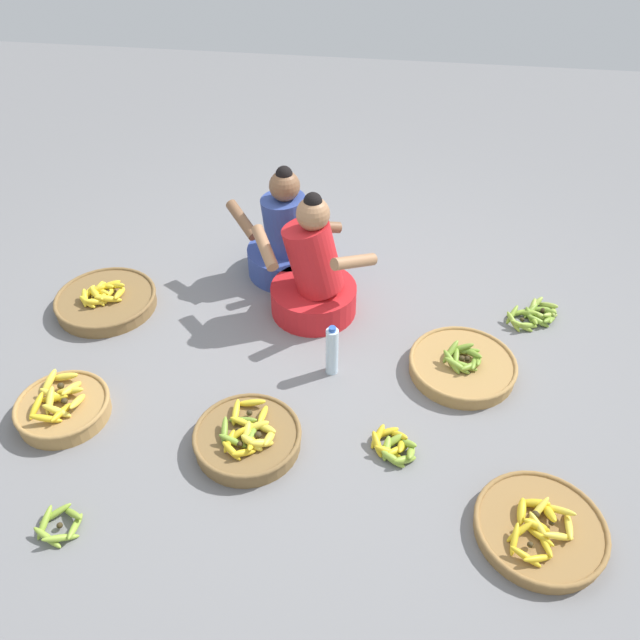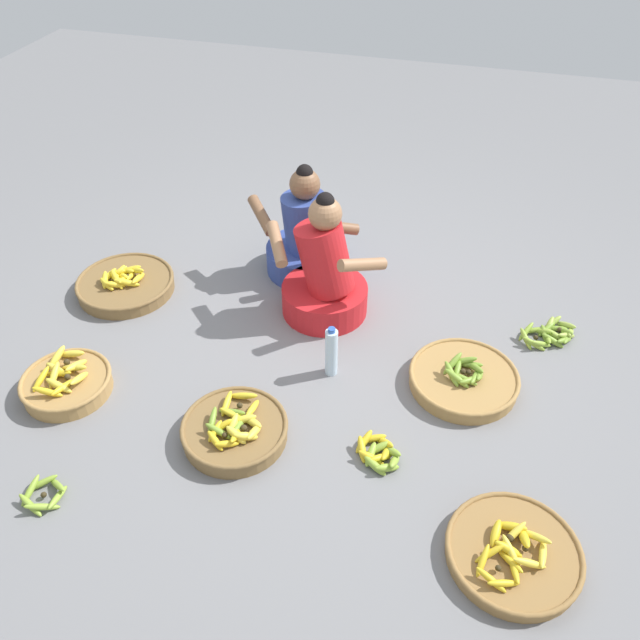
% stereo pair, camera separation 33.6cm
% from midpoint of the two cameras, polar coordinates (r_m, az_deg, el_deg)
% --- Properties ---
extents(ground_plane, '(10.00, 10.00, 0.00)m').
position_cam_midpoint_polar(ground_plane, '(3.74, 3.40, -2.31)').
color(ground_plane, slate).
extents(vendor_woman_front, '(0.75, 0.52, 0.81)m').
position_cam_midpoint_polar(vendor_woman_front, '(3.81, 2.93, 3.79)').
color(vendor_woman_front, red).
rests_on(vendor_woman_front, ground).
extents(vendor_woman_behind, '(0.75, 0.52, 0.76)m').
position_cam_midpoint_polar(vendor_woman_behind, '(4.18, 1.02, 7.08)').
color(vendor_woman_behind, '#334793').
rests_on(vendor_woman_behind, ground).
extents(banana_basket_front_right, '(0.59, 0.59, 0.16)m').
position_cam_midpoint_polar(banana_basket_front_right, '(3.59, 15.24, -5.14)').
color(banana_basket_front_right, '#A87F47').
rests_on(banana_basket_front_right, ground).
extents(banana_basket_front_center, '(0.53, 0.53, 0.16)m').
position_cam_midpoint_polar(banana_basket_front_center, '(3.22, -4.57, -9.76)').
color(banana_basket_front_center, brown).
rests_on(banana_basket_front_center, ground).
extents(banana_basket_near_bicycle, '(0.57, 0.57, 0.14)m').
position_cam_midpoint_polar(banana_basket_near_bicycle, '(3.01, 19.99, -18.94)').
color(banana_basket_near_bicycle, olive).
rests_on(banana_basket_near_bicycle, ground).
extents(banana_basket_front_left, '(0.48, 0.48, 0.17)m').
position_cam_midpoint_polar(banana_basket_front_left, '(3.62, -19.08, -5.38)').
color(banana_basket_front_left, '#A87F47').
rests_on(banana_basket_front_left, ground).
extents(banana_basket_back_center, '(0.61, 0.61, 0.17)m').
position_cam_midpoint_polar(banana_basket_back_center, '(4.23, -14.69, 3.02)').
color(banana_basket_back_center, brown).
rests_on(banana_basket_back_center, ground).
extents(loose_bananas_mid_left, '(0.25, 0.26, 0.09)m').
position_cam_midpoint_polar(loose_bananas_mid_left, '(3.19, 8.26, -11.71)').
color(loose_bananas_mid_left, '#8CAD38').
rests_on(loose_bananas_mid_left, ground).
extents(loose_bananas_mid_right, '(0.34, 0.32, 0.09)m').
position_cam_midpoint_polar(loose_bananas_mid_right, '(4.05, 22.02, -1.22)').
color(loose_bananas_mid_right, '#8CAD38').
rests_on(loose_bananas_mid_right, ground).
extents(loose_bananas_back_left, '(0.22, 0.23, 0.08)m').
position_cam_midpoint_polar(loose_bananas_back_left, '(3.21, -20.49, -14.41)').
color(loose_bananas_back_left, '#8CAD38').
rests_on(loose_bananas_back_left, ground).
extents(water_bottle, '(0.07, 0.07, 0.32)m').
position_cam_midpoint_polar(water_bottle, '(3.47, 3.78, -2.97)').
color(water_bottle, silver).
rests_on(water_bottle, ground).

